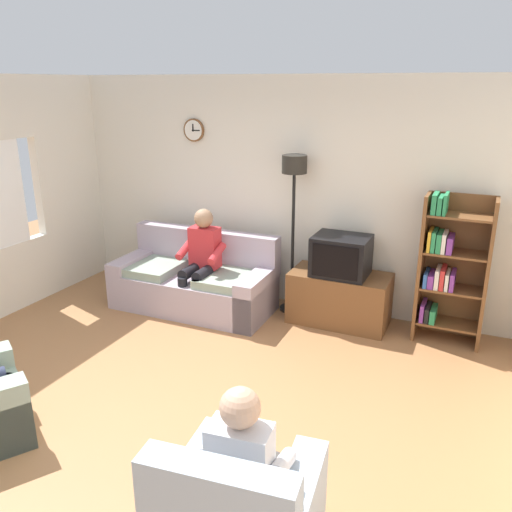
{
  "coord_description": "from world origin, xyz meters",
  "views": [
    {
      "loc": [
        2.21,
        -3.14,
        2.61
      ],
      "look_at": [
        0.29,
        1.08,
        1.08
      ],
      "focal_mm": 36.98,
      "sensor_mm": 36.0,
      "label": 1
    }
  ],
  "objects_px": {
    "tv_stand": "(339,298)",
    "person_on_couch": "(201,257)",
    "person_in_right_armchair": "(246,462)",
    "floor_lamp": "(294,191)",
    "couch": "(195,283)",
    "tv": "(341,256)",
    "bookshelf": "(449,267)"
  },
  "relations": [
    {
      "from": "couch",
      "to": "person_on_couch",
      "type": "xyz_separation_m",
      "value": [
        0.16,
        -0.11,
        0.39
      ]
    },
    {
      "from": "person_in_right_armchair",
      "to": "person_on_couch",
      "type": "bearing_deg",
      "value": 124.28
    },
    {
      "from": "tv_stand",
      "to": "floor_lamp",
      "type": "height_order",
      "value": "floor_lamp"
    },
    {
      "from": "tv_stand",
      "to": "floor_lamp",
      "type": "bearing_deg",
      "value": 170.81
    },
    {
      "from": "tv_stand",
      "to": "person_in_right_armchair",
      "type": "xyz_separation_m",
      "value": [
        0.36,
        -3.22,
        0.31
      ]
    },
    {
      "from": "bookshelf",
      "to": "tv",
      "type": "bearing_deg",
      "value": -175.06
    },
    {
      "from": "tv_stand",
      "to": "bookshelf",
      "type": "relative_size",
      "value": 0.7
    },
    {
      "from": "couch",
      "to": "tv",
      "type": "relative_size",
      "value": 3.19
    },
    {
      "from": "bookshelf",
      "to": "floor_lamp",
      "type": "relative_size",
      "value": 0.85
    },
    {
      "from": "couch",
      "to": "floor_lamp",
      "type": "relative_size",
      "value": 1.03
    },
    {
      "from": "tv_stand",
      "to": "couch",
      "type": "bearing_deg",
      "value": -170.0
    },
    {
      "from": "floor_lamp",
      "to": "person_on_couch",
      "type": "bearing_deg",
      "value": -151.43
    },
    {
      "from": "couch",
      "to": "tv_stand",
      "type": "xyz_separation_m",
      "value": [
        1.71,
        0.3,
        -0.02
      ]
    },
    {
      "from": "person_on_couch",
      "to": "person_in_right_armchair",
      "type": "bearing_deg",
      "value": -55.72
    },
    {
      "from": "couch",
      "to": "bookshelf",
      "type": "xyz_separation_m",
      "value": [
        2.82,
        0.37,
        0.49
      ]
    },
    {
      "from": "couch",
      "to": "tv_stand",
      "type": "height_order",
      "value": "couch"
    },
    {
      "from": "couch",
      "to": "person_on_couch",
      "type": "bearing_deg",
      "value": -34.9
    },
    {
      "from": "tv",
      "to": "floor_lamp",
      "type": "xyz_separation_m",
      "value": [
        -0.61,
        0.12,
        0.64
      ]
    },
    {
      "from": "floor_lamp",
      "to": "person_in_right_armchair",
      "type": "xyz_separation_m",
      "value": [
        0.97,
        -3.31,
        -0.85
      ]
    },
    {
      "from": "tv",
      "to": "floor_lamp",
      "type": "distance_m",
      "value": 0.9
    },
    {
      "from": "tv_stand",
      "to": "person_on_couch",
      "type": "bearing_deg",
      "value": -165.14
    },
    {
      "from": "tv_stand",
      "to": "person_on_couch",
      "type": "distance_m",
      "value": 1.65
    },
    {
      "from": "tv",
      "to": "couch",
      "type": "bearing_deg",
      "value": -170.8
    },
    {
      "from": "tv_stand",
      "to": "person_on_couch",
      "type": "height_order",
      "value": "person_on_couch"
    },
    {
      "from": "bookshelf",
      "to": "floor_lamp",
      "type": "xyz_separation_m",
      "value": [
        -1.72,
        0.03,
        0.64
      ]
    },
    {
      "from": "tv_stand",
      "to": "person_in_right_armchair",
      "type": "relative_size",
      "value": 0.98
    },
    {
      "from": "bookshelf",
      "to": "person_on_couch",
      "type": "relative_size",
      "value": 1.27
    },
    {
      "from": "tv_stand",
      "to": "tv",
      "type": "bearing_deg",
      "value": -90.0
    },
    {
      "from": "tv",
      "to": "person_in_right_armchair",
      "type": "bearing_deg",
      "value": -83.52
    },
    {
      "from": "person_in_right_armchair",
      "to": "floor_lamp",
      "type": "bearing_deg",
      "value": 106.39
    },
    {
      "from": "couch",
      "to": "floor_lamp",
      "type": "distance_m",
      "value": 1.63
    },
    {
      "from": "couch",
      "to": "bookshelf",
      "type": "height_order",
      "value": "bookshelf"
    }
  ]
}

